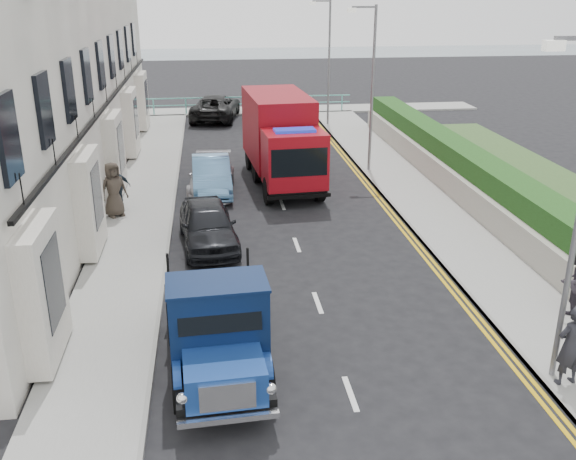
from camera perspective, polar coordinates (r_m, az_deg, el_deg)
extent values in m
plane|color=black|center=(15.10, 3.93, -9.96)|extent=(120.00, 120.00, 0.00)
cube|color=gray|center=(23.16, -13.10, 1.03)|extent=(2.40, 38.00, 0.12)
cube|color=gray|center=(24.34, 12.27, 2.08)|extent=(2.60, 38.00, 0.12)
cube|color=gray|center=(42.48, -3.51, 10.54)|extent=(30.00, 2.50, 0.12)
plane|color=slate|center=(73.15, -5.18, 14.85)|extent=(120.00, 120.00, 0.00)
cube|color=silver|center=(26.61, -23.27, 17.79)|extent=(6.00, 30.00, 14.00)
cube|color=black|center=(26.29, -15.48, 11.17)|extent=(0.12, 28.00, 0.10)
cube|color=#B2AD9E|center=(24.64, 15.22, 3.25)|extent=(0.30, 28.00, 1.00)
cube|color=#1C3D13|center=(24.80, 16.81, 4.17)|extent=(1.20, 28.00, 1.70)
cube|color=#59B2A5|center=(41.52, -3.47, 11.72)|extent=(13.00, 0.08, 0.06)
cube|color=#59B2A5|center=(41.59, -3.46, 11.14)|extent=(13.00, 0.06, 0.05)
cube|color=beige|center=(12.25, 22.55, 14.90)|extent=(0.35, 0.18, 0.18)
cylinder|color=slate|center=(27.90, 7.50, 12.06)|extent=(0.12, 0.12, 7.00)
cube|color=slate|center=(27.46, 6.78, 19.09)|extent=(1.00, 0.08, 0.08)
cube|color=beige|center=(27.35, 5.69, 18.87)|extent=(0.35, 0.18, 0.18)
cylinder|color=slate|center=(37.58, 3.66, 14.47)|extent=(0.12, 0.12, 7.00)
cube|color=slate|center=(37.26, 2.99, 19.67)|extent=(1.00, 0.08, 0.08)
cube|color=beige|center=(37.18, 2.18, 19.49)|extent=(0.35, 0.18, 0.18)
cylinder|color=black|center=(12.90, -9.65, -13.79)|extent=(0.30, 0.94, 0.92)
cylinder|color=black|center=(12.99, -1.96, -13.19)|extent=(0.30, 0.94, 0.92)
cylinder|color=black|center=(15.20, -9.91, -8.03)|extent=(0.30, 0.94, 0.92)
cylinder|color=black|center=(15.27, -3.50, -7.57)|extent=(0.30, 0.94, 0.92)
cube|color=black|center=(13.98, -6.30, -9.96)|extent=(2.10, 4.72, 0.17)
cube|color=navy|center=(12.29, -5.69, -12.80)|extent=(1.56, 1.34, 0.69)
cube|color=silver|center=(11.76, -5.39, -14.54)|extent=(1.01, 0.14, 0.53)
cube|color=#0B1B3F|center=(12.95, -6.22, -8.08)|extent=(1.99, 1.27, 1.69)
cube|color=black|center=(14.87, -6.70, -6.97)|extent=(2.18, 2.81, 0.12)
cylinder|color=black|center=(24.10, -1.73, 3.51)|extent=(0.37, 1.05, 1.03)
cylinder|color=black|center=(24.48, 2.82, 3.78)|extent=(0.37, 1.05, 1.03)
cylinder|color=black|center=(26.85, -2.78, 5.34)|extent=(0.37, 1.05, 1.03)
cylinder|color=black|center=(27.20, 1.34, 5.56)|extent=(0.37, 1.05, 1.03)
cylinder|color=black|center=(28.82, -3.40, 6.42)|extent=(0.37, 1.05, 1.03)
cylinder|color=black|center=(29.14, 0.46, 6.62)|extent=(0.37, 1.05, 1.03)
cube|color=black|center=(26.51, -0.52, 5.58)|extent=(2.63, 6.70, 0.23)
cube|color=maroon|center=(23.95, 0.57, 6.33)|extent=(2.37, 1.94, 2.06)
cube|color=black|center=(23.11, 1.01, 6.02)|extent=(2.06, 0.23, 1.03)
cube|color=maroon|center=(27.15, -0.94, 9.10)|extent=(2.69, 5.03, 2.81)
imported|color=black|center=(20.29, -7.14, 0.49)|extent=(2.06, 4.28, 1.41)
imported|color=#5E96CA|center=(25.65, -6.82, 4.87)|extent=(1.56, 4.23, 1.38)
imported|color=#AAA9AE|center=(25.70, -6.82, 4.74)|extent=(2.02, 4.37, 1.24)
imported|color=black|center=(40.00, -6.46, 10.80)|extent=(3.39, 5.78, 1.51)
imported|color=#B1B1B6|center=(38.75, -2.41, 10.42)|extent=(1.70, 3.85, 1.29)
imported|color=#222328|center=(14.23, 23.83, -9.38)|extent=(0.69, 0.51, 1.74)
imported|color=#2F2932|center=(17.22, 24.09, -4.15)|extent=(1.00, 0.88, 1.71)
imported|color=#1C2833|center=(24.13, -14.90, 3.76)|extent=(0.95, 0.50, 1.55)
imported|color=#393129|center=(23.13, -15.24, 3.50)|extent=(1.13, 1.02, 1.94)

